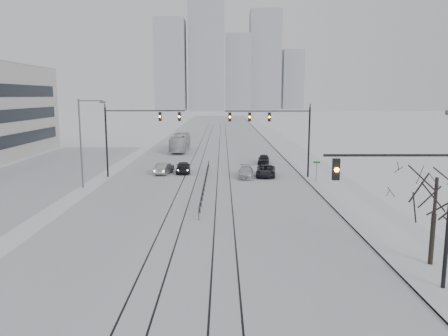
% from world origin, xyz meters
% --- Properties ---
extents(road, '(22.00, 260.00, 0.02)m').
position_xyz_m(road, '(0.00, 60.00, 0.01)').
color(road, silver).
rests_on(road, ground).
extents(sidewalk_east, '(5.00, 260.00, 0.16)m').
position_xyz_m(sidewalk_east, '(13.50, 60.00, 0.08)').
color(sidewalk_east, white).
rests_on(sidewalk_east, ground).
extents(curb, '(0.10, 260.00, 0.12)m').
position_xyz_m(curb, '(11.05, 60.00, 0.06)').
color(curb, gray).
rests_on(curb, ground).
extents(parking_strip, '(14.00, 60.00, 0.03)m').
position_xyz_m(parking_strip, '(-20.00, 35.00, 0.01)').
color(parking_strip, silver).
rests_on(parking_strip, ground).
extents(tram_rails, '(5.30, 180.00, 0.01)m').
position_xyz_m(tram_rails, '(-0.00, 40.00, 0.02)').
color(tram_rails, black).
rests_on(tram_rails, ground).
extents(skyline, '(96.00, 48.00, 72.00)m').
position_xyz_m(skyline, '(5.02, 273.63, 30.65)').
color(skyline, '#989FA7').
rests_on(skyline, ground).
extents(traffic_mast_near, '(6.10, 0.37, 7.00)m').
position_xyz_m(traffic_mast_near, '(10.79, 6.00, 4.56)').
color(traffic_mast_near, black).
rests_on(traffic_mast_near, ground).
extents(traffic_mast_ne, '(9.60, 0.37, 8.00)m').
position_xyz_m(traffic_mast_ne, '(8.15, 34.99, 5.76)').
color(traffic_mast_ne, black).
rests_on(traffic_mast_ne, ground).
extents(traffic_mast_nw, '(9.10, 0.37, 8.00)m').
position_xyz_m(traffic_mast_nw, '(-8.52, 36.00, 5.57)').
color(traffic_mast_nw, black).
rests_on(traffic_mast_nw, ground).
extents(street_light_west, '(2.73, 0.25, 9.00)m').
position_xyz_m(street_light_west, '(-12.20, 30.00, 5.21)').
color(street_light_west, '#595B60').
rests_on(street_light_west, ground).
extents(bare_tree, '(4.40, 4.40, 6.10)m').
position_xyz_m(bare_tree, '(13.20, 9.00, 4.49)').
color(bare_tree, black).
rests_on(bare_tree, ground).
extents(median_fence, '(0.06, 24.00, 1.00)m').
position_xyz_m(median_fence, '(0.00, 30.00, 0.53)').
color(median_fence, black).
rests_on(median_fence, ground).
extents(street_sign, '(0.70, 0.06, 2.40)m').
position_xyz_m(street_sign, '(11.80, 32.00, 1.61)').
color(street_sign, '#595B60').
rests_on(street_sign, ground).
extents(sedan_sb_inner, '(1.95, 4.32, 1.44)m').
position_xyz_m(sedan_sb_inner, '(-2.98, 38.53, 0.72)').
color(sedan_sb_inner, black).
rests_on(sedan_sb_inner, ground).
extents(sedan_sb_outer, '(2.09, 4.27, 1.35)m').
position_xyz_m(sedan_sb_outer, '(-5.23, 37.88, 0.67)').
color(sedan_sb_outer, '#94969B').
rests_on(sedan_sb_outer, ground).
extents(sedan_nb_front, '(2.69, 4.90, 1.30)m').
position_xyz_m(sedan_nb_front, '(6.82, 36.20, 0.65)').
color(sedan_nb_front, black).
rests_on(sedan_nb_front, ground).
extents(sedan_nb_right, '(2.02, 4.35, 1.23)m').
position_xyz_m(sedan_nb_right, '(4.46, 35.51, 0.61)').
color(sedan_nb_right, silver).
rests_on(sedan_nb_right, ground).
extents(sedan_nb_far, '(2.00, 3.92, 1.28)m').
position_xyz_m(sedan_nb_far, '(7.44, 45.64, 0.64)').
color(sedan_nb_far, black).
rests_on(sedan_nb_far, ground).
extents(box_truck, '(2.65, 10.42, 2.89)m').
position_xyz_m(box_truck, '(-5.31, 59.28, 1.45)').
color(box_truck, silver).
rests_on(box_truck, ground).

